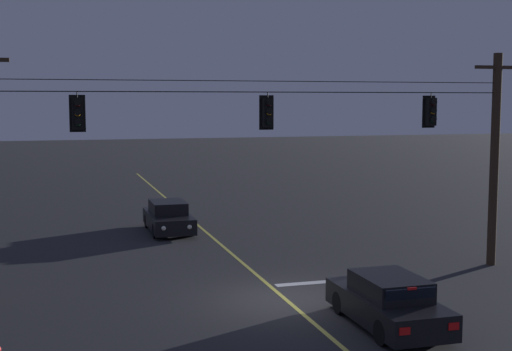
{
  "coord_description": "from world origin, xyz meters",
  "views": [
    {
      "loc": [
        -6.64,
        -19.64,
        5.97
      ],
      "look_at": [
        0.0,
        3.18,
        3.43
      ],
      "focal_mm": 49.47,
      "sensor_mm": 36.0,
      "label": 1
    }
  ],
  "objects": [
    {
      "name": "car_oncoming_lead",
      "position": [
        -1.62,
        11.93,
        0.65
      ],
      "size": [
        1.8,
        4.42,
        1.39
      ],
      "color": "black",
      "rests_on": "ground"
    },
    {
      "name": "traffic_light_leftmost",
      "position": [
        -5.86,
        2.16,
        5.58
      ],
      "size": [
        0.48,
        0.41,
        1.22
      ],
      "color": "black"
    },
    {
      "name": "lane_centre_stripe",
      "position": [
        0.0,
        8.18,
        0.0
      ],
      "size": [
        0.14,
        60.0,
        0.01
      ],
      "primitive_type": "cube",
      "color": "#D1C64C",
      "rests_on": "ground"
    },
    {
      "name": "traffic_light_centre",
      "position": [
        6.02,
        2.16,
        5.58
      ],
      "size": [
        0.48,
        0.41,
        1.22
      ],
      "color": "black"
    },
    {
      "name": "ground_plane",
      "position": [
        0.0,
        0.0,
        0.0
      ],
      "size": [
        180.0,
        180.0,
        0.0
      ],
      "primitive_type": "plane",
      "color": "#28282B"
    },
    {
      "name": "stop_bar_paint",
      "position": [
        1.9,
        1.58,
        0.0
      ],
      "size": [
        3.4,
        0.36,
        0.01
      ],
      "primitive_type": "cube",
      "color": "silver",
      "rests_on": "ground"
    },
    {
      "name": "traffic_light_left_inner",
      "position": [
        0.1,
        2.16,
        5.58
      ],
      "size": [
        0.48,
        0.41,
        1.22
      ],
      "color": "black"
    },
    {
      "name": "car_waiting_near_lane",
      "position": [
        1.8,
        -3.17,
        0.65
      ],
      "size": [
        1.8,
        4.33,
        1.39
      ],
      "color": "black",
      "rests_on": "ground"
    },
    {
      "name": "signal_span_assembly",
      "position": [
        -0.0,
        2.18,
        3.97
      ],
      "size": [
        19.08,
        0.32,
        7.63
      ],
      "color": "#38281C",
      "rests_on": "ground"
    }
  ]
}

